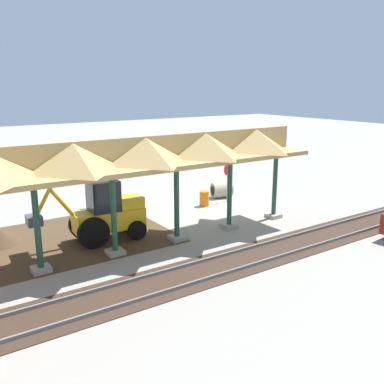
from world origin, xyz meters
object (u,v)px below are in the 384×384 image
stop_sign (228,174)px  concrete_pipe (222,190)px  backhoe (105,214)px  traffic_barrel (204,198)px

stop_sign → concrete_pipe: bearing=-108.7°
stop_sign → backhoe: (8.82, 2.10, -0.47)m
stop_sign → concrete_pipe: stop_sign is taller
backhoe → stop_sign: bearing=-166.6°
stop_sign → backhoe: backhoe is taller
backhoe → traffic_barrel: bearing=-163.5°
concrete_pipe → traffic_barrel: size_ratio=1.59×
concrete_pipe → traffic_barrel: 2.28m
backhoe → traffic_barrel: 7.44m
stop_sign → backhoe: size_ratio=0.46×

